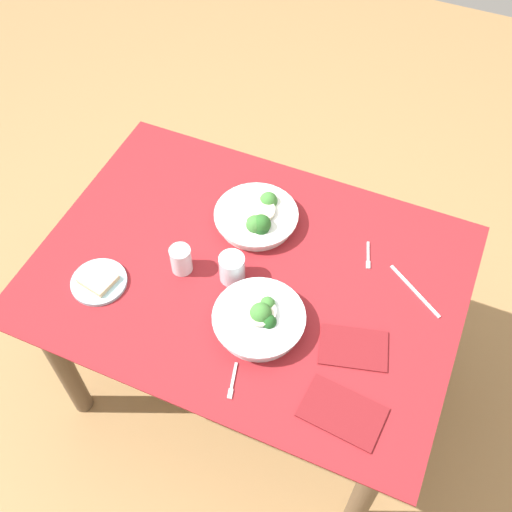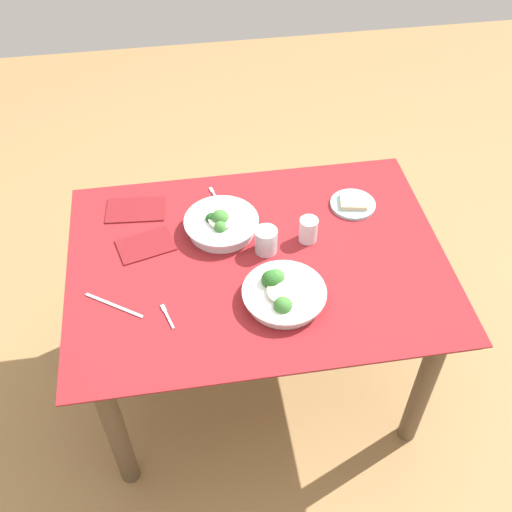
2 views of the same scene
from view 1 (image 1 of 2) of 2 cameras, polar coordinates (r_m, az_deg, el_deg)
The scene contains 12 objects.
ground_plane at distance 2.53m, azimuth -0.56°, elevation -10.99°, with size 6.00×6.00×0.00m, color #9E7547.
dining_table at distance 1.99m, azimuth -0.70°, elevation -3.35°, with size 1.30×0.95×0.72m.
broccoli_bowl_far at distance 1.77m, azimuth 0.33°, elevation -5.89°, with size 0.27×0.27×0.09m.
broccoli_bowl_near at distance 1.99m, azimuth 0.13°, elevation 3.57°, with size 0.27×0.27×0.09m.
bread_side_plate at distance 1.93m, azimuth -14.35°, elevation -2.27°, with size 0.17×0.17×0.03m.
water_glass_center at distance 1.88m, azimuth -6.96°, elevation -0.32°, with size 0.07×0.07×0.09m, color silver.
water_glass_side at distance 1.85m, azimuth -2.23°, elevation -1.13°, with size 0.08×0.08×0.09m, color silver.
fork_by_far_bowl at distance 1.96m, azimuth 10.33°, elevation -0.05°, with size 0.04×0.10×0.00m.
fork_by_near_bowl at distance 1.71m, azimuth -2.19°, elevation -11.60°, with size 0.04×0.11×0.00m.
table_knife_left at distance 1.92m, azimuth 14.48°, elevation -3.15°, with size 0.22×0.01×0.00m, color #B7B7BC.
napkin_folded_upper at distance 1.69m, azimuth 8.00°, elevation -14.13°, with size 0.22×0.14×0.01m, color maroon.
napkin_folded_lower at distance 1.78m, azimuth 9.01°, elevation -8.38°, with size 0.19×0.13×0.01m, color maroon.
Camera 1 is at (-0.46, 1.00, 2.27)m, focal length 43.21 mm.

